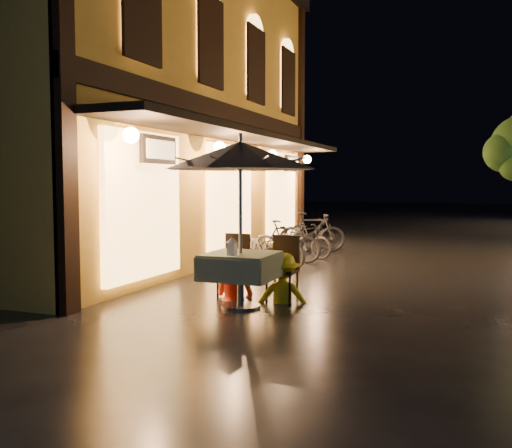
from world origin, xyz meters
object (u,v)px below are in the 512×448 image
at_px(cafe_table, 241,267).
at_px(person_orange, 235,251).
at_px(bicycle_0, 273,246).
at_px(patio_umbrella, 240,156).
at_px(person_yellow, 283,254).
at_px(table_lantern, 232,245).

bearing_deg(cafe_table, person_orange, 120.59).
bearing_deg(bicycle_0, patio_umbrella, -145.56).
bearing_deg(person_yellow, bicycle_0, -85.79).
bearing_deg(patio_umbrella, bicycle_0, 102.93).
distance_m(patio_umbrella, person_yellow, 1.61).
bearing_deg(person_orange, person_yellow, -159.88).
bearing_deg(cafe_table, table_lantern, -90.00).
distance_m(table_lantern, bicycle_0, 4.20).
relative_size(table_lantern, bicycle_0, 0.15).
height_order(person_yellow, bicycle_0, person_yellow).
xyz_separation_m(patio_umbrella, person_yellow, (0.43, 0.58, -1.43)).
bearing_deg(table_lantern, person_yellow, 63.77).
xyz_separation_m(cafe_table, person_orange, (-0.33, 0.56, 0.15)).
distance_m(patio_umbrella, person_orange, 1.55).
xyz_separation_m(table_lantern, bicycle_0, (-0.87, 4.08, -0.47)).
bearing_deg(table_lantern, bicycle_0, 102.01).
bearing_deg(patio_umbrella, person_yellow, 53.21).
xyz_separation_m(table_lantern, person_yellow, (0.43, 0.88, -0.20)).
relative_size(person_yellow, bicycle_0, 0.83).
bearing_deg(table_lantern, person_orange, 111.01).
bearing_deg(cafe_table, bicycle_0, 102.93).
relative_size(patio_umbrella, person_yellow, 1.72).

